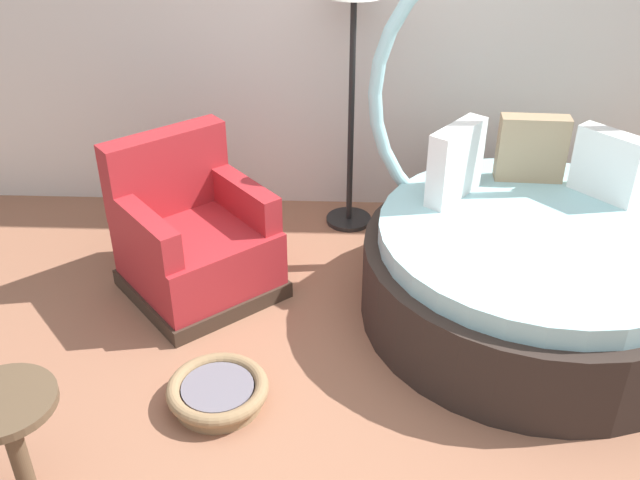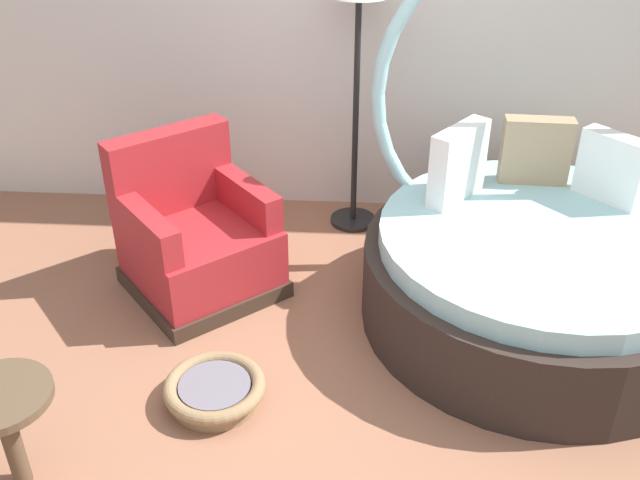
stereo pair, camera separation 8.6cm
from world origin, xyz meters
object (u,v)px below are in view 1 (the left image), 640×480
(round_daybed, at_px, (535,250))
(side_table, at_px, (6,416))
(red_armchair, at_px, (193,241))
(pet_basket, at_px, (218,392))
(floor_lamp, at_px, (354,3))

(round_daybed, relative_size, side_table, 4.08)
(red_armchair, distance_m, pet_basket, 1.08)
(pet_basket, bearing_deg, floor_lamp, 70.99)
(pet_basket, bearing_deg, round_daybed, 27.08)
(red_armchair, xyz_separation_m, floor_lamp, (0.93, 0.85, 1.20))
(red_armchair, bearing_deg, pet_basket, -73.86)
(pet_basket, xyz_separation_m, side_table, (-0.76, -0.55, 0.35))
(pet_basket, distance_m, floor_lamp, 2.45)
(red_armchair, height_order, pet_basket, red_armchair)
(pet_basket, bearing_deg, red_armchair, 106.14)
(pet_basket, height_order, side_table, side_table)
(floor_lamp, bearing_deg, red_armchair, -137.63)
(pet_basket, distance_m, side_table, 1.00)
(pet_basket, relative_size, floor_lamp, 0.28)
(round_daybed, bearing_deg, side_table, -150.04)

